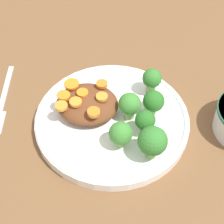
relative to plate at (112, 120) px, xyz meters
The scene contains 18 objects.
ground_plane 0.01m from the plate, ahead, with size 4.00×4.00×0.00m, color brown.
plate is the anchor object (origin of this frame).
stew_mound 0.05m from the plate, behind, with size 0.11×0.10×0.03m, color brown.
broccoli_floret_0 0.08m from the plate, 21.16° to the left, with size 0.04×0.04×0.05m.
broccoli_floret_1 0.07m from the plate, 64.81° to the right, with size 0.04×0.04×0.05m.
broccoli_floret_2 0.05m from the plate, 17.16° to the left, with size 0.04×0.04×0.05m.
broccoli_floret_3 0.11m from the plate, 39.95° to the right, with size 0.05×0.05×0.06m.
broccoli_floret_4 0.07m from the plate, 18.75° to the right, with size 0.03×0.03×0.05m.
broccoli_floret_5 0.10m from the plate, 52.92° to the left, with size 0.03×0.03×0.05m.
carrot_slice_0 0.09m from the plate, 158.82° to the left, with size 0.03×0.03×0.00m, color orange.
carrot_slice_1 0.07m from the plate, 123.20° to the left, with size 0.02×0.02×0.01m, color orange.
carrot_slice_2 0.09m from the plate, behind, with size 0.02×0.02×0.01m, color orange.
carrot_slice_3 0.07m from the plate, 165.51° to the left, with size 0.02×0.02×0.00m, color orange.
carrot_slice_4 0.09m from the plate, 164.22° to the right, with size 0.02×0.02×0.01m, color orange.
carrot_slice_5 0.05m from the plate, 151.75° to the left, with size 0.02×0.02×0.01m, color orange.
carrot_slice_6 0.07m from the plate, behind, with size 0.02×0.02×0.01m, color orange.
carrot_slice_7 0.06m from the plate, 134.23° to the right, with size 0.02×0.02×0.01m, color orange.
fork 0.21m from the plate, behind, with size 0.05×0.17×0.01m.
Camera 1 is at (0.09, -0.41, 0.52)m, focal length 60.00 mm.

